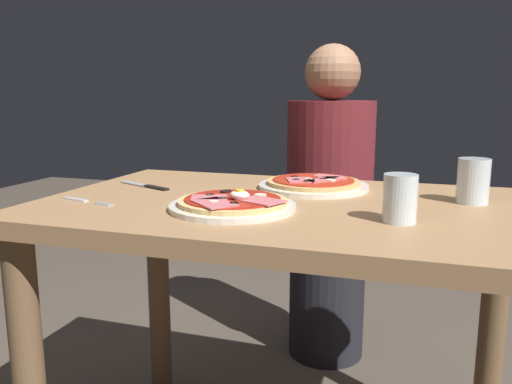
{
  "coord_description": "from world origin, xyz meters",
  "views": [
    {
      "loc": [
        0.3,
        -1.15,
        1.01
      ],
      "look_at": [
        -0.05,
        -0.06,
        0.79
      ],
      "focal_mm": 36.33,
      "sensor_mm": 36.0,
      "label": 1
    }
  ],
  "objects": [
    {
      "name": "water_glass_far",
      "position": [
        0.41,
        0.12,
        0.8
      ],
      "size": [
        0.07,
        0.07,
        0.1
      ],
      "color": "silver",
      "rests_on": "dining_table"
    },
    {
      "name": "pizza_foreground",
      "position": [
        -0.09,
        -0.12,
        0.77
      ],
      "size": [
        0.28,
        0.28,
        0.05
      ],
      "color": "silver",
      "rests_on": "dining_table"
    },
    {
      "name": "water_glass_near",
      "position": [
        0.26,
        -0.12,
        0.8
      ],
      "size": [
        0.07,
        0.07,
        0.1
      ],
      "color": "silver",
      "rests_on": "dining_table"
    },
    {
      "name": "dining_table",
      "position": [
        0.0,
        0.0,
        0.62
      ],
      "size": [
        1.13,
        0.72,
        0.76
      ],
      "color": "#9E754C",
      "rests_on": "ground"
    },
    {
      "name": "diner_person",
      "position": [
        -0.02,
        0.74,
        0.56
      ],
      "size": [
        0.32,
        0.32,
        1.18
      ],
      "rotation": [
        0.0,
        0.0,
        3.14
      ],
      "color": "black",
      "rests_on": "ground"
    },
    {
      "name": "pizza_across_left",
      "position": [
        0.03,
        0.18,
        0.77
      ],
      "size": [
        0.29,
        0.29,
        0.03
      ],
      "color": "silver",
      "rests_on": "dining_table"
    },
    {
      "name": "knife",
      "position": [
        -0.4,
        0.07,
        0.76
      ],
      "size": [
        0.19,
        0.1,
        0.01
      ],
      "color": "silver",
      "rests_on": "dining_table"
    },
    {
      "name": "fork",
      "position": [
        -0.45,
        -0.15,
        0.76
      ],
      "size": [
        0.16,
        0.05,
        0.0
      ],
      "color": "silver",
      "rests_on": "dining_table"
    }
  ]
}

